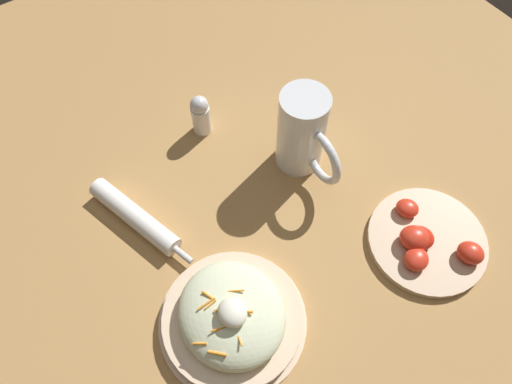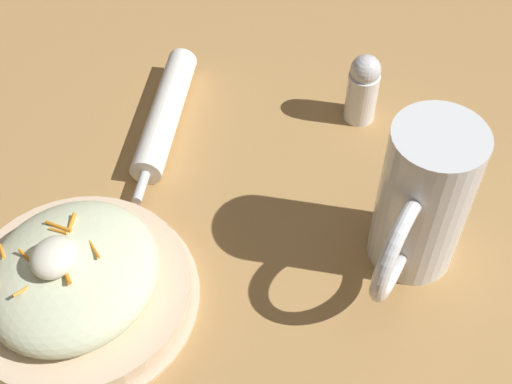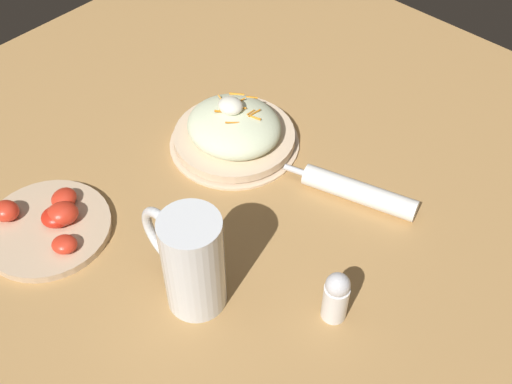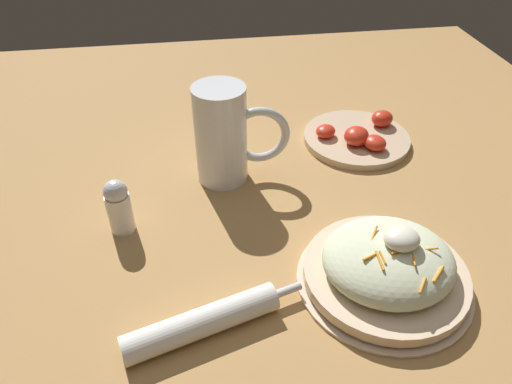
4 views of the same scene
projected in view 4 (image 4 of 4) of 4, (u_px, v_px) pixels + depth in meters
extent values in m
plane|color=#B2844C|center=(234.00, 218.00, 0.70)|extent=(1.43, 1.43, 0.00)
cylinder|color=beige|center=(383.00, 280.00, 0.60)|extent=(0.22, 0.22, 0.01)
cylinder|color=beige|center=(385.00, 273.00, 0.59)|extent=(0.20, 0.20, 0.01)
ellipsoid|color=beige|center=(388.00, 260.00, 0.58)|extent=(0.16, 0.15, 0.06)
cylinder|color=orange|center=(374.00, 234.00, 0.57)|extent=(0.02, 0.02, 0.01)
cylinder|color=orange|center=(383.00, 257.00, 0.54)|extent=(0.00, 0.02, 0.00)
cylinder|color=orange|center=(439.00, 274.00, 0.53)|extent=(0.02, 0.02, 0.01)
cylinder|color=orange|center=(414.00, 259.00, 0.54)|extent=(0.01, 0.02, 0.01)
cylinder|color=orange|center=(423.00, 286.00, 0.52)|extent=(0.01, 0.02, 0.01)
cylinder|color=orange|center=(400.00, 236.00, 0.57)|extent=(0.02, 0.02, 0.01)
cylinder|color=orange|center=(380.00, 261.00, 0.54)|extent=(0.00, 0.03, 0.01)
cylinder|color=orange|center=(370.00, 257.00, 0.54)|extent=(0.02, 0.01, 0.00)
cylinder|color=orange|center=(400.00, 250.00, 0.55)|extent=(0.03, 0.01, 0.01)
cylinder|color=orange|center=(429.00, 249.00, 0.56)|extent=(0.02, 0.01, 0.01)
ellipsoid|color=white|center=(402.00, 239.00, 0.55)|extent=(0.04, 0.04, 0.02)
cylinder|color=white|center=(221.00, 135.00, 0.73)|extent=(0.08, 0.08, 0.16)
cylinder|color=gold|center=(222.00, 154.00, 0.75)|extent=(0.07, 0.07, 0.08)
cylinder|color=white|center=(220.00, 127.00, 0.72)|extent=(0.07, 0.07, 0.01)
torus|color=white|center=(259.00, 135.00, 0.74)|extent=(0.10, 0.02, 0.10)
cylinder|color=white|center=(202.00, 322.00, 0.53)|extent=(0.18, 0.08, 0.03)
cylinder|color=silver|center=(287.00, 290.00, 0.57)|extent=(0.04, 0.02, 0.01)
cylinder|color=#D1B28E|center=(356.00, 138.00, 0.86)|extent=(0.19, 0.19, 0.01)
ellipsoid|color=red|center=(326.00, 131.00, 0.85)|extent=(0.05, 0.05, 0.02)
ellipsoid|color=red|center=(382.00, 118.00, 0.88)|extent=(0.05, 0.05, 0.03)
ellipsoid|color=red|center=(356.00, 136.00, 0.83)|extent=(0.06, 0.06, 0.03)
ellipsoid|color=red|center=(375.00, 143.00, 0.82)|extent=(0.05, 0.05, 0.02)
ellipsoid|color=red|center=(357.00, 135.00, 0.83)|extent=(0.06, 0.06, 0.02)
cylinder|color=white|center=(120.00, 213.00, 0.66)|extent=(0.03, 0.03, 0.06)
sphere|color=silver|center=(115.00, 191.00, 0.64)|extent=(0.03, 0.03, 0.03)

